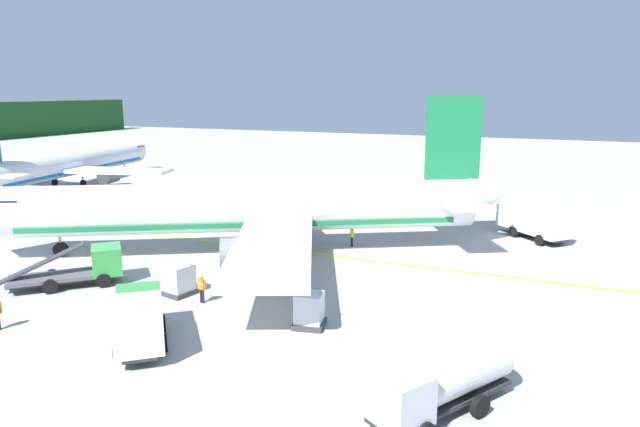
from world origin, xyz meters
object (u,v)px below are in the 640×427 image
object	(u,v)px
airliner_foreground	(250,208)
crew_loader_right	(352,235)
service_truck_fuel	(440,381)
cargo_container_mid	(179,279)
service_truck_catering	(86,267)
airliner_mid_apron	(71,164)
crew_marshaller	(202,286)
cargo_container_near	(309,310)
service_truck_pushback	(533,222)
service_truck_baggage	(139,319)

from	to	relation	value
airliner_foreground	crew_loader_right	xyz separation A→B (m)	(4.30, -6.80, -2.42)
airliner_foreground	crew_loader_right	bearing A→B (deg)	-57.70
service_truck_fuel	cargo_container_mid	distance (m)	18.78
service_truck_fuel	service_truck_catering	size ratio (longest dim) A/B	1.05
airliner_mid_apron	crew_marshaller	distance (m)	49.65
cargo_container_near	crew_loader_right	xyz separation A→B (m)	(15.80, 3.40, 0.04)
airliner_mid_apron	service_truck_pushback	bearing A→B (deg)	-95.20
crew_marshaller	service_truck_pushback	bearing A→B (deg)	-35.58
cargo_container_near	service_truck_fuel	bearing A→B (deg)	-125.03
airliner_foreground	service_truck_baggage	world-z (taller)	airliner_foreground
airliner_foreground	crew_marshaller	size ratio (longest dim) A/B	21.86
crew_loader_right	airliner_foreground	bearing A→B (deg)	122.30
airliner_foreground	crew_marshaller	distance (m)	11.55
service_truck_pushback	cargo_container_mid	size ratio (longest dim) A/B	3.07
airliner_mid_apron	service_truck_fuel	bearing A→B (deg)	-122.26
service_truck_baggage	service_truck_pushback	xyz separation A→B (m)	(29.74, -16.32, -0.01)
airliner_mid_apron	crew_marshaller	world-z (taller)	airliner_mid_apron
cargo_container_mid	crew_marshaller	distance (m)	2.27
airliner_foreground	cargo_container_mid	xyz separation A→B (m)	(-10.22, -0.82, -2.44)
service_truck_fuel	cargo_container_mid	bearing A→B (deg)	68.31
crew_marshaller	cargo_container_mid	bearing A→B (deg)	72.45
airliner_foreground	service_truck_baggage	distance (m)	17.47
service_truck_fuel	crew_marshaller	world-z (taller)	service_truck_fuel
airliner_mid_apron	crew_loader_right	bearing A→B (deg)	-107.19
service_truck_catering	crew_marshaller	bearing A→B (deg)	-89.07
cargo_container_near	crew_marshaller	world-z (taller)	cargo_container_near
service_truck_baggage	crew_loader_right	size ratio (longest dim) A/B	3.38
crew_loader_right	airliner_mid_apron	bearing A→B (deg)	72.81
service_truck_baggage	crew_marshaller	distance (m)	6.13
cargo_container_mid	crew_loader_right	size ratio (longest dim) A/B	1.24
service_truck_fuel	airliner_mid_apron	bearing A→B (deg)	57.74
service_truck_pushback	airliner_mid_apron	bearing A→B (deg)	84.80
service_truck_baggage	cargo_container_near	world-z (taller)	service_truck_baggage
crew_marshaller	service_truck_catering	bearing A→B (deg)	90.93
airliner_foreground	cargo_container_near	size ratio (longest dim) A/B	19.23
service_truck_pushback	crew_loader_right	bearing A→B (deg)	122.84
crew_marshaller	crew_loader_right	size ratio (longest dim) A/B	1.05
airliner_foreground	cargo_container_near	world-z (taller)	airliner_foreground
service_truck_fuel	crew_loader_right	bearing A→B (deg)	28.12
service_truck_pushback	crew_marshaller	world-z (taller)	service_truck_pushback
service_truck_fuel	service_truck_baggage	size ratio (longest dim) A/B	1.20
crew_loader_right	cargo_container_near	bearing A→B (deg)	-167.85
airliner_foreground	crew_marshaller	bearing A→B (deg)	-164.70
service_truck_baggage	service_truck_pushback	bearing A→B (deg)	-28.75
airliner_foreground	cargo_container_mid	distance (m)	10.54
service_truck_catering	crew_loader_right	bearing A→B (deg)	-39.44
service_truck_pushback	crew_marshaller	size ratio (longest dim) A/B	3.63
service_truck_baggage	service_truck_pushback	world-z (taller)	service_truck_baggage
service_truck_catering	service_truck_pushback	distance (m)	35.05
service_truck_catering	cargo_container_mid	bearing A→B (deg)	-82.90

